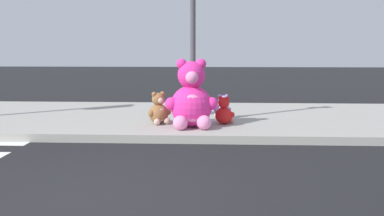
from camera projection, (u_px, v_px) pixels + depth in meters
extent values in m
plane|color=black|center=(82.00, 205.00, 4.71)|extent=(60.00, 60.00, 0.00)
cube|color=#9E9B93|center=(150.00, 118.00, 9.84)|extent=(28.00, 4.40, 0.15)
cylinder|color=#4C4C51|center=(193.00, 43.00, 8.76)|extent=(0.11, 0.11, 3.20)
sphere|color=#F22D93|center=(191.00, 106.00, 8.39)|extent=(0.80, 0.80, 0.80)
ellipsoid|color=pink|center=(192.00, 108.00, 8.10)|extent=(0.46, 0.22, 0.52)
sphere|color=#F22D93|center=(191.00, 75.00, 8.30)|extent=(0.53, 0.53, 0.53)
sphere|color=pink|center=(192.00, 78.00, 8.08)|extent=(0.24, 0.24, 0.24)
sphere|color=#F22D93|center=(201.00, 64.00, 8.28)|extent=(0.20, 0.20, 0.20)
sphere|color=#F22D93|center=(212.00, 104.00, 8.30)|extent=(0.25, 0.25, 0.25)
sphere|color=pink|center=(204.00, 123.00, 8.10)|extent=(0.28, 0.28, 0.28)
sphere|color=#F22D93|center=(182.00, 64.00, 8.26)|extent=(0.20, 0.20, 0.20)
sphere|color=#F22D93|center=(172.00, 104.00, 8.26)|extent=(0.25, 0.25, 0.25)
sphere|color=pink|center=(180.00, 123.00, 8.08)|extent=(0.28, 0.28, 0.28)
sphere|color=olive|center=(159.00, 114.00, 8.75)|extent=(0.40, 0.40, 0.40)
ellipsoid|color=tan|center=(162.00, 115.00, 8.63)|extent=(0.23, 0.19, 0.26)
sphere|color=olive|center=(158.00, 99.00, 8.71)|extent=(0.26, 0.26, 0.26)
sphere|color=tan|center=(161.00, 101.00, 8.62)|extent=(0.12, 0.12, 0.12)
sphere|color=olive|center=(162.00, 94.00, 8.74)|extent=(0.10, 0.10, 0.10)
sphere|color=olive|center=(168.00, 112.00, 8.80)|extent=(0.12, 0.12, 0.12)
sphere|color=tan|center=(167.00, 121.00, 8.68)|extent=(0.14, 0.14, 0.14)
sphere|color=olive|center=(154.00, 94.00, 8.65)|extent=(0.10, 0.10, 0.10)
sphere|color=olive|center=(151.00, 113.00, 8.62)|extent=(0.12, 0.12, 0.12)
sphere|color=tan|center=(157.00, 122.00, 8.57)|extent=(0.14, 0.14, 0.14)
sphere|color=#B28CD8|center=(223.00, 111.00, 9.36)|extent=(0.32, 0.32, 0.32)
ellipsoid|color=silver|center=(221.00, 110.00, 9.47)|extent=(0.19, 0.12, 0.21)
sphere|color=#B28CD8|center=(223.00, 100.00, 9.32)|extent=(0.21, 0.21, 0.21)
sphere|color=silver|center=(221.00, 100.00, 9.41)|extent=(0.10, 0.10, 0.10)
sphere|color=#B28CD8|center=(220.00, 96.00, 9.29)|extent=(0.08, 0.08, 0.08)
sphere|color=#B28CD8|center=(215.00, 110.00, 9.35)|extent=(0.10, 0.10, 0.10)
sphere|color=silver|center=(217.00, 115.00, 9.48)|extent=(0.11, 0.11, 0.11)
sphere|color=#B28CD8|center=(226.00, 96.00, 9.33)|extent=(0.08, 0.08, 0.08)
sphere|color=#B28CD8|center=(229.00, 109.00, 9.43)|extent=(0.10, 0.10, 0.10)
sphere|color=silver|center=(225.00, 115.00, 9.52)|extent=(0.11, 0.11, 0.11)
sphere|color=red|center=(224.00, 115.00, 8.71)|extent=(0.34, 0.34, 0.34)
ellipsoid|color=#DB7B7B|center=(227.00, 115.00, 8.81)|extent=(0.20, 0.16, 0.22)
sphere|color=red|center=(224.00, 103.00, 8.67)|extent=(0.22, 0.22, 0.22)
sphere|color=#DB7B7B|center=(226.00, 103.00, 8.75)|extent=(0.10, 0.10, 0.10)
sphere|color=red|center=(220.00, 98.00, 8.70)|extent=(0.09, 0.09, 0.09)
sphere|color=red|center=(218.00, 113.00, 8.83)|extent=(0.11, 0.11, 0.11)
sphere|color=#DB7B7B|center=(223.00, 120.00, 8.90)|extent=(0.12, 0.12, 0.12)
sphere|color=red|center=(227.00, 99.00, 8.62)|extent=(0.09, 0.09, 0.09)
sphere|color=red|center=(232.00, 115.00, 8.66)|extent=(0.11, 0.11, 0.11)
sphere|color=#DB7B7B|center=(231.00, 120.00, 8.80)|extent=(0.12, 0.12, 0.12)
sphere|color=white|center=(197.00, 106.00, 9.93)|extent=(0.38, 0.38, 0.38)
ellipsoid|color=white|center=(192.00, 106.00, 9.98)|extent=(0.15, 0.22, 0.24)
sphere|color=white|center=(197.00, 94.00, 9.89)|extent=(0.25, 0.25, 0.25)
sphere|color=white|center=(193.00, 94.00, 9.93)|extent=(0.11, 0.11, 0.11)
sphere|color=white|center=(196.00, 90.00, 9.80)|extent=(0.09, 0.09, 0.09)
sphere|color=white|center=(192.00, 106.00, 9.78)|extent=(0.12, 0.12, 0.12)
sphere|color=white|center=(189.00, 112.00, 9.92)|extent=(0.13, 0.13, 0.13)
sphere|color=white|center=(199.00, 89.00, 9.95)|extent=(0.09, 0.09, 0.09)
sphere|color=white|center=(199.00, 104.00, 10.11)|extent=(0.12, 0.12, 0.12)
sphere|color=white|center=(193.00, 110.00, 10.10)|extent=(0.13, 0.13, 0.13)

